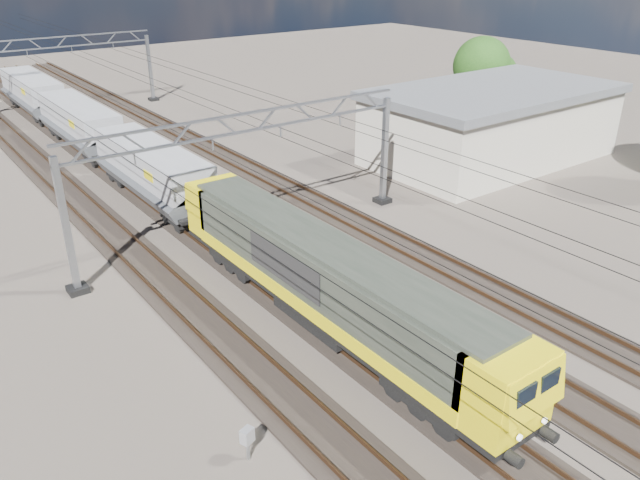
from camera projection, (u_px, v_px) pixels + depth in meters
ground at (294, 268)px, 31.37m from camera, size 160.00×160.00×0.00m
track_outer_west at (184, 303)px, 28.11m from camera, size 2.60×140.00×0.30m
track_loco at (260, 278)px, 30.26m from camera, size 2.60×140.00×0.30m
track_inner_east at (326, 256)px, 32.42m from camera, size 2.60×140.00×0.30m
track_outer_east at (383, 236)px, 34.58m from camera, size 2.60×140.00×0.30m
catenary_gantry_mid at (250, 173)px, 32.62m from camera, size 19.90×0.90×7.11m
catenary_gantry_far at (54, 72)px, 58.77m from camera, size 19.90×0.90×7.11m
overhead_wires at (211, 123)px, 34.74m from camera, size 12.03×140.00×0.53m
locomotive at (324, 278)px, 25.53m from camera, size 2.76×21.10×3.62m
hopper_wagon_lead at (152, 169)px, 38.43m from camera, size 3.38×13.00×3.25m
hopper_wagon_mid at (80, 122)px, 48.74m from camera, size 3.38×13.00×3.25m
hopper_wagon_third at (32, 91)px, 59.06m from camera, size 3.38×13.00×3.25m
trackside_cabinet at (247, 437)px, 19.25m from camera, size 0.48×0.42×1.21m
industrial_shed at (491, 123)px, 46.44m from camera, size 18.60×10.60×5.40m
tree_far at (486, 68)px, 55.68m from camera, size 5.54×5.14×7.59m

